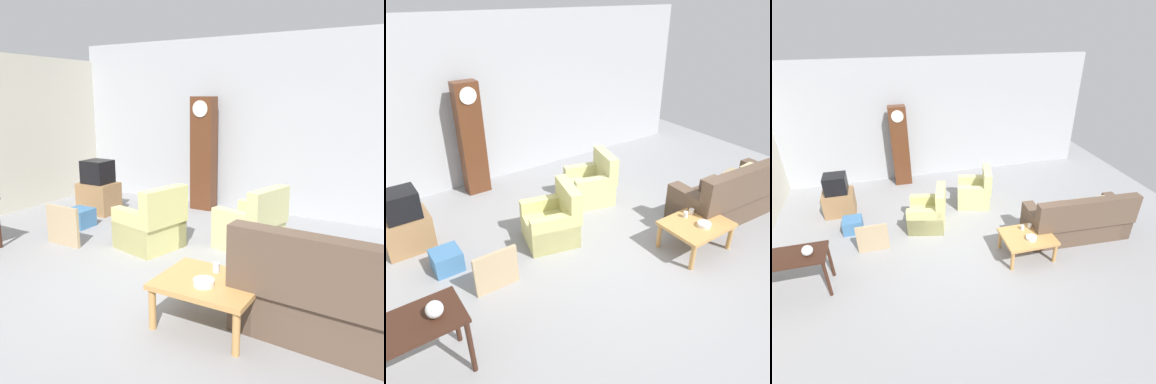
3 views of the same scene
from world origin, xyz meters
TOP-DOWN VIEW (x-y plane):
  - ground_plane at (0.00, 0.00)m, footprint 10.40×10.40m
  - garage_door_wall at (0.00, 3.60)m, footprint 8.40×0.16m
  - couch_floral at (2.11, -0.21)m, footprint 2.14×0.99m
  - armchair_olive_near at (-0.80, 0.92)m, footprint 0.95×0.93m
  - armchair_olive_far at (0.46, 1.59)m, footprint 0.96×0.94m
  - coffee_table_wood at (0.86, -0.51)m, footprint 0.96×0.76m
  - console_table_dark at (-3.31, -0.39)m, footprint 1.30×0.56m
  - grandfather_clock at (-1.15, 3.18)m, footprint 0.44×0.30m
  - tv_stand_cabinet at (-2.73, 1.98)m, footprint 0.68×0.52m
  - tv_crt at (-2.73, 1.98)m, footprint 0.48×0.44m
  - framed_picture_leaning at (-1.99, 0.38)m, footprint 0.60×0.05m
  - storage_box_blue at (-2.42, 1.16)m, footprint 0.40×0.38m
  - glass_dome_cloche at (-2.93, -0.43)m, footprint 0.17×0.17m
  - cup_white_porcelain at (0.99, -0.29)m, footprint 0.08×0.08m
  - cup_blue_rimmed at (0.83, -0.31)m, footprint 0.07×0.07m
  - bowl_white_stacked at (0.87, -0.63)m, footprint 0.20×0.20m

SIDE VIEW (x-z plane):
  - ground_plane at x=0.00m, z-range 0.00..0.00m
  - storage_box_blue at x=-2.42m, z-range 0.00..0.30m
  - tv_stand_cabinet at x=-2.73m, z-range 0.00..0.57m
  - framed_picture_leaning at x=-1.99m, z-range 0.00..0.59m
  - armchair_olive_near at x=-0.80m, z-range -0.15..0.77m
  - armchair_olive_far at x=0.46m, z-range -0.15..0.77m
  - couch_floral at x=2.11m, z-range -0.16..0.88m
  - coffee_table_wood at x=0.86m, z-range 0.16..0.62m
  - bowl_white_stacked at x=0.87m, z-range 0.46..0.51m
  - cup_white_porcelain at x=0.99m, z-range 0.46..0.53m
  - cup_blue_rimmed at x=0.83m, z-range 0.46..0.55m
  - console_table_dark at x=-3.31m, z-range 0.27..1.02m
  - tv_crt at x=-2.73m, z-range 0.57..0.99m
  - glass_dome_cloche at x=-2.93m, z-range 0.75..0.93m
  - grandfather_clock at x=-1.15m, z-range 0.01..2.14m
  - garage_door_wall at x=0.00m, z-range 0.00..3.20m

